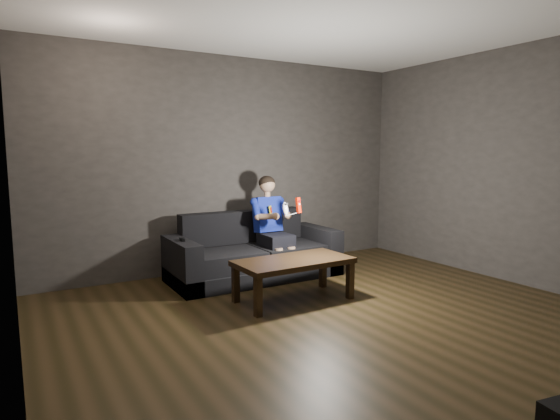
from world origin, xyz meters
TOP-DOWN VIEW (x-y plane):
  - floor at (0.00, 0.00)m, footprint 5.00×5.00m
  - back_wall at (0.00, 2.50)m, footprint 5.00×0.04m
  - left_wall at (-2.50, 0.00)m, footprint 0.04×5.00m
  - right_wall at (2.50, 0.00)m, footprint 0.04×5.00m
  - sofa at (-0.00, 1.91)m, footprint 2.01×0.87m
  - child at (0.22, 1.87)m, footprint 0.48×0.59m
  - wii_remote_red at (0.31, 1.42)m, footprint 0.05×0.07m
  - nunchuk_white at (0.14, 1.42)m, footprint 0.07×0.10m
  - wii_remote_black at (-0.91, 1.84)m, footprint 0.05×0.14m
  - coffee_table at (-0.05, 0.92)m, footprint 1.20×0.63m

SIDE VIEW (x-z plane):
  - floor at x=0.00m, z-range 0.00..0.00m
  - sofa at x=0.00m, z-range -0.13..0.64m
  - coffee_table at x=-0.05m, z-range 0.16..0.59m
  - wii_remote_black at x=-0.91m, z-range 0.55..0.58m
  - child at x=0.22m, z-range 0.11..1.29m
  - nunchuk_white at x=0.14m, z-range 0.80..0.96m
  - wii_remote_red at x=0.31m, z-range 0.82..1.00m
  - back_wall at x=0.00m, z-range 0.00..2.70m
  - left_wall at x=-2.50m, z-range 0.00..2.70m
  - right_wall at x=2.50m, z-range 0.00..2.70m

